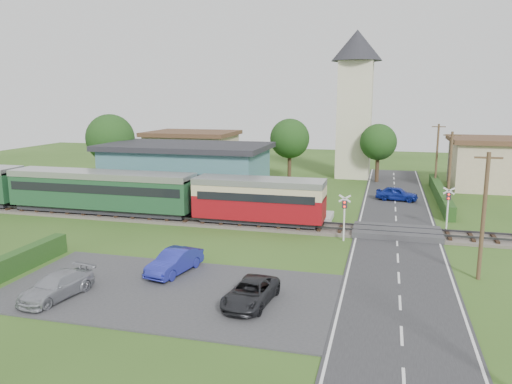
% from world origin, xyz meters
% --- Properties ---
extents(ground, '(120.00, 120.00, 0.00)m').
position_xyz_m(ground, '(0.00, 0.00, 0.00)').
color(ground, '#2D4C19').
extents(railway_track, '(76.00, 3.20, 0.49)m').
position_xyz_m(railway_track, '(0.00, 2.00, 0.11)').
color(railway_track, '#4C443D').
rests_on(railway_track, ground).
extents(road, '(6.00, 70.00, 0.05)m').
position_xyz_m(road, '(10.00, 0.00, 0.03)').
color(road, '#28282B').
rests_on(road, ground).
extents(car_park, '(17.00, 9.00, 0.08)m').
position_xyz_m(car_park, '(-1.50, -12.00, 0.04)').
color(car_park, '#333335').
rests_on(car_park, ground).
extents(crossing_deck, '(6.20, 3.40, 0.45)m').
position_xyz_m(crossing_deck, '(10.00, 2.00, 0.23)').
color(crossing_deck, '#333335').
rests_on(crossing_deck, ground).
extents(platform, '(30.00, 3.00, 0.45)m').
position_xyz_m(platform, '(-10.00, 5.20, 0.23)').
color(platform, gray).
rests_on(platform, ground).
extents(equipment_hut, '(2.30, 2.30, 2.55)m').
position_xyz_m(equipment_hut, '(-18.00, 5.20, 1.75)').
color(equipment_hut, beige).
rests_on(equipment_hut, platform).
extents(station_building, '(16.00, 9.00, 5.30)m').
position_xyz_m(station_building, '(-10.00, 10.99, 2.69)').
color(station_building, '#3F7170').
rests_on(station_building, ground).
extents(train, '(43.20, 2.90, 3.40)m').
position_xyz_m(train, '(-17.05, 2.00, 2.18)').
color(train, '#232328').
rests_on(train, ground).
extents(church_tower, '(6.00, 6.00, 17.60)m').
position_xyz_m(church_tower, '(5.00, 28.00, 10.23)').
color(church_tower, beige).
rests_on(church_tower, ground).
extents(house_west, '(10.80, 8.80, 5.50)m').
position_xyz_m(house_west, '(-15.00, 25.00, 2.79)').
color(house_west, tan).
rests_on(house_west, ground).
extents(house_east, '(8.80, 8.80, 5.50)m').
position_xyz_m(house_east, '(20.00, 24.00, 2.80)').
color(house_east, tan).
rests_on(house_east, ground).
extents(hedge_carpark, '(0.80, 9.00, 1.20)m').
position_xyz_m(hedge_carpark, '(-11.00, -12.00, 0.60)').
color(hedge_carpark, '#193814').
rests_on(hedge_carpark, ground).
extents(hedge_roadside, '(0.80, 18.00, 1.20)m').
position_xyz_m(hedge_roadside, '(14.20, 16.00, 0.60)').
color(hedge_roadside, '#193814').
rests_on(hedge_roadside, ground).
extents(hedge_station, '(22.00, 0.80, 1.30)m').
position_xyz_m(hedge_station, '(-10.00, 15.50, 0.65)').
color(hedge_station, '#193814').
rests_on(hedge_station, ground).
extents(tree_a, '(5.20, 5.20, 8.00)m').
position_xyz_m(tree_a, '(-20.00, 14.00, 5.38)').
color(tree_a, '#332316').
rests_on(tree_a, ground).
extents(tree_b, '(4.60, 4.60, 7.34)m').
position_xyz_m(tree_b, '(-2.00, 23.00, 5.02)').
color(tree_b, '#332316').
rests_on(tree_b, ground).
extents(tree_c, '(4.20, 4.20, 6.78)m').
position_xyz_m(tree_c, '(8.00, 25.00, 4.65)').
color(tree_c, '#332316').
rests_on(tree_c, ground).
extents(utility_pole_b, '(1.40, 0.22, 7.00)m').
position_xyz_m(utility_pole_b, '(14.20, -6.00, 3.63)').
color(utility_pole_b, '#473321').
rests_on(utility_pole_b, ground).
extents(utility_pole_c, '(1.40, 0.22, 7.00)m').
position_xyz_m(utility_pole_c, '(14.20, 10.00, 3.63)').
color(utility_pole_c, '#473321').
rests_on(utility_pole_c, ground).
extents(utility_pole_d, '(1.40, 0.22, 7.00)m').
position_xyz_m(utility_pole_d, '(14.20, 22.00, 3.63)').
color(utility_pole_d, '#473321').
rests_on(utility_pole_d, ground).
extents(crossing_signal_near, '(0.84, 0.28, 3.28)m').
position_xyz_m(crossing_signal_near, '(6.40, -0.41, 2.14)').
color(crossing_signal_near, silver).
rests_on(crossing_signal_near, ground).
extents(crossing_signal_far, '(0.84, 0.28, 3.28)m').
position_xyz_m(crossing_signal_far, '(13.60, 4.39, 2.14)').
color(crossing_signal_far, silver).
rests_on(crossing_signal_far, ground).
extents(streetlamp_west, '(0.30, 0.30, 5.15)m').
position_xyz_m(streetlamp_west, '(-22.00, 20.00, 3.04)').
color(streetlamp_west, '#3F3F47').
rests_on(streetlamp_west, ground).
extents(streetlamp_east, '(0.30, 0.30, 5.15)m').
position_xyz_m(streetlamp_east, '(16.00, 27.00, 3.04)').
color(streetlamp_east, '#3F3F47').
rests_on(streetlamp_east, ground).
extents(car_on_road, '(4.06, 2.12, 1.32)m').
position_xyz_m(car_on_road, '(10.13, 14.49, 0.71)').
color(car_on_road, navy).
rests_on(car_on_road, road).
extents(car_park_blue, '(2.16, 4.20, 1.32)m').
position_xyz_m(car_park_blue, '(-2.21, -9.50, 0.74)').
color(car_park_blue, navy).
rests_on(car_park_blue, car_park).
extents(car_park_silver, '(2.40, 4.35, 1.19)m').
position_xyz_m(car_park_silver, '(-6.39, -14.25, 0.68)').
color(car_park_silver, '#92949C').
rests_on(car_park_silver, car_park).
extents(car_park_dark, '(2.27, 4.25, 1.14)m').
position_xyz_m(car_park_dark, '(3.06, -12.54, 0.65)').
color(car_park_dark, black).
rests_on(car_park_dark, car_park).
extents(pedestrian_near, '(0.61, 0.47, 1.47)m').
position_xyz_m(pedestrian_near, '(-3.59, 4.96, 1.19)').
color(pedestrian_near, gray).
rests_on(pedestrian_near, platform).
extents(pedestrian_far, '(0.89, 0.99, 1.68)m').
position_xyz_m(pedestrian_far, '(-16.75, 4.61, 1.29)').
color(pedestrian_far, gray).
rests_on(pedestrian_far, platform).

